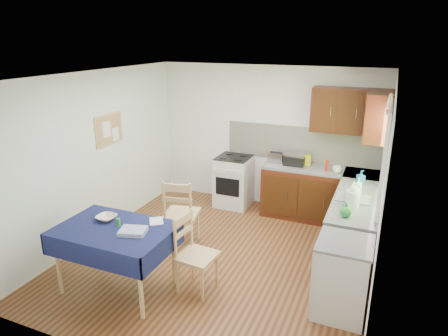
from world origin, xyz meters
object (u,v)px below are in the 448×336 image
at_px(sandwich_press, 295,159).
at_px(kettle, 353,197).
at_px(dining_table, 115,236).
at_px(toaster, 276,158).
at_px(chair_far, 181,212).
at_px(dish_rack, 353,197).
at_px(chair_near, 193,251).

distance_m(sandwich_press, kettle, 1.79).
height_order(dining_table, sandwich_press, sandwich_press).
distance_m(toaster, kettle, 1.99).
height_order(chair_far, sandwich_press, sandwich_press).
xyz_separation_m(dining_table, sandwich_press, (1.45, 2.96, 0.28)).
bearing_deg(dining_table, chair_far, 58.06).
bearing_deg(toaster, dish_rack, -36.52).
bearing_deg(dining_table, toaster, 47.35).
xyz_separation_m(dining_table, chair_far, (0.22, 1.21, -0.16)).
xyz_separation_m(dining_table, toaster, (1.12, 2.95, 0.27)).
height_order(chair_far, dish_rack, dish_rack).
distance_m(dining_table, toaster, 3.16).
distance_m(dining_table, sandwich_press, 3.31).
height_order(chair_far, chair_near, chair_far).
xyz_separation_m(chair_far, kettle, (2.30, 0.32, 0.47)).
relative_size(dining_table, chair_far, 1.28).
bearing_deg(sandwich_press, toaster, -160.30).
height_order(toaster, kettle, kettle).
distance_m(chair_near, toaster, 2.65).
distance_m(sandwich_press, dish_rack, 1.58).
distance_m(chair_far, toaster, 2.01).
bearing_deg(chair_near, dining_table, 117.47).
relative_size(toaster, kettle, 0.87).
distance_m(dining_table, dish_rack, 3.08).
distance_m(chair_near, kettle, 2.10).
bearing_deg(dish_rack, kettle, -68.98).
height_order(chair_near, sandwich_press, sandwich_press).
height_order(dining_table, kettle, kettle).
bearing_deg(chair_far, sandwich_press, -137.65).
xyz_separation_m(chair_near, toaster, (0.27, 2.60, 0.47)).
bearing_deg(chair_far, kettle, 175.35).
bearing_deg(chair_far, toaster, -130.16).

